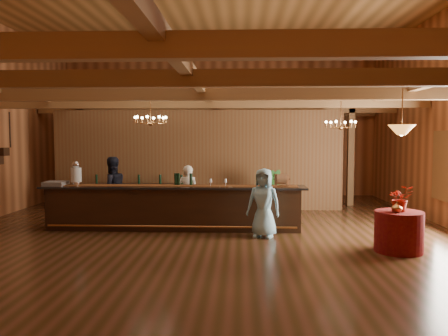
{
  "coord_description": "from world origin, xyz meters",
  "views": [
    {
      "loc": [
        0.86,
        -10.09,
        2.25
      ],
      "look_at": [
        0.44,
        0.71,
        1.5
      ],
      "focal_mm": 35.0,
      "sensor_mm": 36.0,
      "label": 1
    }
  ],
  "objects_px": {
    "beverage_dispenser": "(76,174)",
    "chandelier_right": "(341,124)",
    "chandelier_left": "(151,120)",
    "floor_plant": "(270,192)",
    "round_table": "(399,232)",
    "backbar_shelf": "(139,198)",
    "raffle_drum": "(282,179)",
    "bartender": "(188,194)",
    "tasting_bar": "(173,207)",
    "pendant_lamp": "(402,130)",
    "guest": "(264,203)",
    "staff_second": "(112,190)"
  },
  "relations": [
    {
      "from": "beverage_dispenser",
      "to": "chandelier_right",
      "type": "distance_m",
      "value": 6.89
    },
    {
      "from": "chandelier_left",
      "to": "floor_plant",
      "type": "distance_m",
      "value": 4.15
    },
    {
      "from": "round_table",
      "to": "backbar_shelf",
      "type": "bearing_deg",
      "value": 144.14
    },
    {
      "from": "raffle_drum",
      "to": "round_table",
      "type": "bearing_deg",
      "value": -41.04
    },
    {
      "from": "backbar_shelf",
      "to": "bartender",
      "type": "distance_m",
      "value": 2.48
    },
    {
      "from": "tasting_bar",
      "to": "pendant_lamp",
      "type": "distance_m",
      "value": 5.46
    },
    {
      "from": "raffle_drum",
      "to": "guest",
      "type": "distance_m",
      "value": 0.95
    },
    {
      "from": "pendant_lamp",
      "to": "staff_second",
      "type": "distance_m",
      "value": 7.26
    },
    {
      "from": "tasting_bar",
      "to": "raffle_drum",
      "type": "xyz_separation_m",
      "value": [
        2.63,
        -0.07,
        0.7
      ]
    },
    {
      "from": "raffle_drum",
      "to": "guest",
      "type": "height_order",
      "value": "guest"
    },
    {
      "from": "raffle_drum",
      "to": "staff_second",
      "type": "height_order",
      "value": "staff_second"
    },
    {
      "from": "floor_plant",
      "to": "bartender",
      "type": "bearing_deg",
      "value": -149.2
    },
    {
      "from": "tasting_bar",
      "to": "pendant_lamp",
      "type": "height_order",
      "value": "pendant_lamp"
    },
    {
      "from": "chandelier_left",
      "to": "pendant_lamp",
      "type": "distance_m",
      "value": 5.78
    },
    {
      "from": "raffle_drum",
      "to": "bartender",
      "type": "relative_size",
      "value": 0.22
    },
    {
      "from": "beverage_dispenser",
      "to": "chandelier_right",
      "type": "xyz_separation_m",
      "value": [
        6.7,
        1.01,
        1.25
      ]
    },
    {
      "from": "pendant_lamp",
      "to": "staff_second",
      "type": "height_order",
      "value": "pendant_lamp"
    },
    {
      "from": "staff_second",
      "to": "bartender",
      "type": "bearing_deg",
      "value": 143.18
    },
    {
      "from": "raffle_drum",
      "to": "tasting_bar",
      "type": "bearing_deg",
      "value": 178.54
    },
    {
      "from": "beverage_dispenser",
      "to": "bartender",
      "type": "distance_m",
      "value": 2.85
    },
    {
      "from": "beverage_dispenser",
      "to": "chandelier_right",
      "type": "relative_size",
      "value": 0.75
    },
    {
      "from": "pendant_lamp",
      "to": "tasting_bar",
      "type": "bearing_deg",
      "value": 158.0
    },
    {
      "from": "raffle_drum",
      "to": "pendant_lamp",
      "type": "bearing_deg",
      "value": -41.04
    },
    {
      "from": "tasting_bar",
      "to": "floor_plant",
      "type": "distance_m",
      "value": 3.28
    },
    {
      "from": "beverage_dispenser",
      "to": "chandelier_left",
      "type": "height_order",
      "value": "chandelier_left"
    },
    {
      "from": "floor_plant",
      "to": "tasting_bar",
      "type": "bearing_deg",
      "value": -139.42
    },
    {
      "from": "pendant_lamp",
      "to": "floor_plant",
      "type": "xyz_separation_m",
      "value": [
        -2.27,
        4.06,
        -1.73
      ]
    },
    {
      "from": "chandelier_left",
      "to": "staff_second",
      "type": "distance_m",
      "value": 2.26
    },
    {
      "from": "backbar_shelf",
      "to": "floor_plant",
      "type": "xyz_separation_m",
      "value": [
        3.94,
        -0.43,
        0.24
      ]
    },
    {
      "from": "tasting_bar",
      "to": "staff_second",
      "type": "height_order",
      "value": "staff_second"
    },
    {
      "from": "round_table",
      "to": "chandelier_right",
      "type": "bearing_deg",
      "value": 99.32
    },
    {
      "from": "round_table",
      "to": "staff_second",
      "type": "bearing_deg",
      "value": 157.12
    },
    {
      "from": "round_table",
      "to": "chandelier_left",
      "type": "height_order",
      "value": "chandelier_left"
    },
    {
      "from": "tasting_bar",
      "to": "backbar_shelf",
      "type": "bearing_deg",
      "value": 119.86
    },
    {
      "from": "round_table",
      "to": "staff_second",
      "type": "distance_m",
      "value": 7.11
    },
    {
      "from": "chandelier_left",
      "to": "guest",
      "type": "height_order",
      "value": "chandelier_left"
    },
    {
      "from": "staff_second",
      "to": "floor_plant",
      "type": "distance_m",
      "value": 4.47
    },
    {
      "from": "pendant_lamp",
      "to": "guest",
      "type": "height_order",
      "value": "pendant_lamp"
    },
    {
      "from": "beverage_dispenser",
      "to": "guest",
      "type": "bearing_deg",
      "value": -10.12
    },
    {
      "from": "round_table",
      "to": "floor_plant",
      "type": "relative_size",
      "value": 0.69
    },
    {
      "from": "bartender",
      "to": "floor_plant",
      "type": "xyz_separation_m",
      "value": [
        2.23,
        1.33,
        -0.1
      ]
    },
    {
      "from": "tasting_bar",
      "to": "pendant_lamp",
      "type": "bearing_deg",
      "value": -21.63
    },
    {
      "from": "chandelier_left",
      "to": "tasting_bar",
      "type": "bearing_deg",
      "value": -21.95
    },
    {
      "from": "round_table",
      "to": "guest",
      "type": "relative_size",
      "value": 0.59
    },
    {
      "from": "round_table",
      "to": "pendant_lamp",
      "type": "xyz_separation_m",
      "value": [
        -0.0,
        -0.0,
        2.0
      ]
    },
    {
      "from": "chandelier_left",
      "to": "bartender",
      "type": "xyz_separation_m",
      "value": [
        0.85,
        0.57,
        -1.93
      ]
    },
    {
      "from": "round_table",
      "to": "floor_plant",
      "type": "height_order",
      "value": "floor_plant"
    },
    {
      "from": "tasting_bar",
      "to": "pendant_lamp",
      "type": "xyz_separation_m",
      "value": [
        4.76,
        -1.92,
        1.86
      ]
    },
    {
      "from": "chandelier_right",
      "to": "raffle_drum",
      "type": "bearing_deg",
      "value": -145.02
    },
    {
      "from": "tasting_bar",
      "to": "chandelier_left",
      "type": "relative_size",
      "value": 8.07
    }
  ]
}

